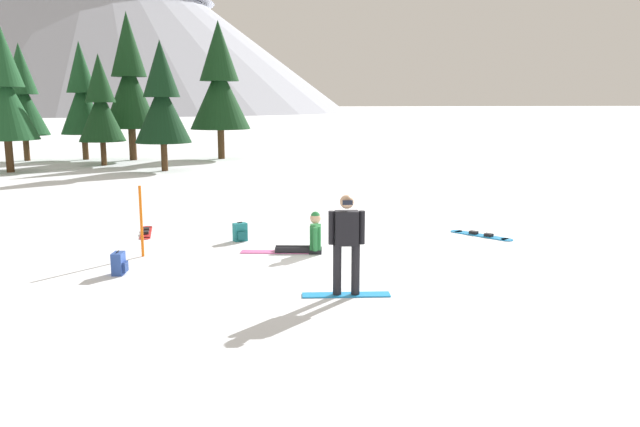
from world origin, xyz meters
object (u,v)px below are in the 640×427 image
object	(u,v)px
loose_snowboard_far_spare	(481,235)
pine_tree_tall	(219,84)
backpack_teal	(240,232)
trail_marker_pole	(141,221)
snowboarder_midground	(307,239)
pine_tree_short	(129,80)
loose_snowboard_near_right	(146,232)
backpack_blue	(119,264)
pine_tree_leaning	(22,97)
pine_tree_young	(82,96)
pine_tree_twin	(4,91)
pine_tree_broad	(162,100)
pine_tree_slender	(101,105)
snowboarder_foreground	(347,243)

from	to	relation	value
loose_snowboard_far_spare	pine_tree_tall	bearing A→B (deg)	104.47
backpack_teal	trail_marker_pole	size ratio (longest dim) A/B	0.30
snowboarder_midground	pine_tree_short	bearing A→B (deg)	104.87
snowboarder_midground	loose_snowboard_near_right	bearing A→B (deg)	143.01
backpack_blue	pine_tree_leaning	xyz separation A→B (m)	(-8.38, 25.71, 3.37)
loose_snowboard_far_spare	pine_tree_young	distance (m)	27.70
loose_snowboard_near_right	backpack_teal	bearing A→B (deg)	-30.25
snowboarder_midground	pine_tree_twin	bearing A→B (deg)	121.82
pine_tree_broad	backpack_blue	bearing A→B (deg)	-89.12
pine_tree_short	trail_marker_pole	bearing A→B (deg)	-83.34
pine_tree_broad	pine_tree_tall	distance (m)	6.86
pine_tree_twin	pine_tree_broad	distance (m)	7.29
pine_tree_leaning	trail_marker_pole	bearing A→B (deg)	-70.31
pine_tree_tall	pine_tree_leaning	bearing A→B (deg)	176.30
pine_tree_young	pine_tree_slender	distance (m)	4.10
snowboarder_midground	pine_tree_tall	bearing A→B (deg)	93.15
pine_tree_twin	snowboarder_foreground	bearing A→B (deg)	-61.80
pine_tree_leaning	pine_tree_young	world-z (taller)	pine_tree_young
pine_tree_leaning	pine_tree_short	world-z (taller)	pine_tree_short
pine_tree_twin	pine_tree_slender	distance (m)	4.72
backpack_blue	pine_tree_leaning	world-z (taller)	pine_tree_leaning
snowboarder_foreground	pine_tree_tall	size ratio (longest dim) A/B	0.22
loose_snowboard_near_right	pine_tree_broad	size ratio (longest dim) A/B	0.27
snowboarder_foreground	pine_tree_twin	bearing A→B (deg)	118.20
snowboarder_foreground	pine_tree_broad	bearing A→B (deg)	101.80
snowboarder_midground	pine_tree_leaning	bearing A→B (deg)	116.56
backpack_blue	pine_tree_slender	distance (m)	22.59
pine_tree_short	snowboarder_midground	bearing A→B (deg)	-75.13
loose_snowboard_far_spare	trail_marker_pole	distance (m)	8.27
backpack_blue	pine_tree_twin	world-z (taller)	pine_tree_twin
pine_tree_leaning	pine_tree_twin	world-z (taller)	pine_tree_twin
loose_snowboard_near_right	trail_marker_pole	distance (m)	2.64
snowboarder_foreground	snowboarder_midground	size ratio (longest dim) A/B	0.97
trail_marker_pole	pine_tree_young	size ratio (longest dim) A/B	0.23
pine_tree_leaning	pine_tree_slender	size ratio (longest dim) A/B	1.14
loose_snowboard_near_right	loose_snowboard_far_spare	size ratio (longest dim) A/B	1.07
snowboarder_midground	pine_tree_tall	size ratio (longest dim) A/B	0.23
trail_marker_pole	pine_tree_young	xyz separation A→B (m)	(-5.52, 24.44, 2.89)
pine_tree_young	pine_tree_tall	xyz separation A→B (m)	(7.81, -0.85, 0.66)
pine_tree_young	pine_tree_tall	bearing A→B (deg)	-6.21
loose_snowboard_far_spare	backpack_blue	world-z (taller)	backpack_blue
pine_tree_leaning	pine_tree_young	xyz separation A→B (m)	(3.18, 0.14, 0.09)
backpack_blue	backpack_teal	xyz separation A→B (m)	(2.50, 2.57, 0.00)
trail_marker_pole	pine_tree_tall	xyz separation A→B (m)	(2.29, 23.59, 3.55)
snowboarder_midground	trail_marker_pole	world-z (taller)	trail_marker_pole
loose_snowboard_far_spare	pine_tree_leaning	distance (m)	29.28
backpack_teal	pine_tree_leaning	world-z (taller)	pine_tree_leaning
snowboarder_foreground	pine_tree_young	distance (m)	29.60
pine_tree_slender	backpack_teal	bearing A→B (deg)	-72.61
loose_snowboard_far_spare	loose_snowboard_near_right	bearing A→B (deg)	167.38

